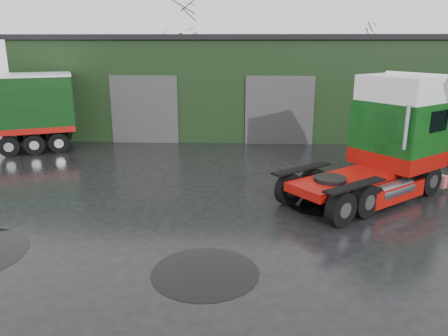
% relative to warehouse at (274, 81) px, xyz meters
% --- Properties ---
extents(ground, '(100.00, 100.00, 0.00)m').
position_rel_warehouse_xyz_m(ground, '(-2.00, -20.00, -3.16)').
color(ground, black).
extents(warehouse, '(32.40, 12.40, 6.30)m').
position_rel_warehouse_xyz_m(warehouse, '(0.00, 0.00, 0.00)').
color(warehouse, black).
rests_on(warehouse, ground).
extents(hero_tractor, '(7.92, 7.20, 4.70)m').
position_rel_warehouse_xyz_m(hero_tractor, '(2.50, -15.50, -0.81)').
color(hero_tractor, '#0C3F11').
rests_on(hero_tractor, ground).
extents(tree_back_a, '(4.40, 4.40, 9.50)m').
position_rel_warehouse_xyz_m(tree_back_a, '(-8.00, 10.00, 1.59)').
color(tree_back_a, black).
rests_on(tree_back_a, ground).
extents(tree_back_b, '(4.40, 4.40, 7.50)m').
position_rel_warehouse_xyz_m(tree_back_b, '(8.00, 10.00, 0.59)').
color(tree_back_b, black).
rests_on(tree_back_b, ground).
extents(puddle_0, '(2.89, 2.89, 0.01)m').
position_rel_warehouse_xyz_m(puddle_0, '(-3.02, -21.39, -3.15)').
color(puddle_0, black).
rests_on(puddle_0, ground).
extents(puddle_1, '(2.66, 2.66, 0.01)m').
position_rel_warehouse_xyz_m(puddle_1, '(0.93, -16.08, -3.15)').
color(puddle_1, black).
rests_on(puddle_1, ground).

